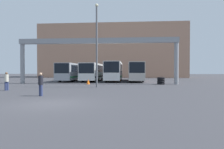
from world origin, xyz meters
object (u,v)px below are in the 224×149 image
(bus_slot_0, at_px, (71,71))
(pedestrian_near_left, at_px, (41,84))
(pedestrian_mid_left, at_px, (7,81))
(traffic_cone, at_px, (88,82))
(bus_slot_2, at_px, (114,70))
(bus_slot_1, at_px, (93,71))
(lamp_post, at_px, (97,42))
(bus_slot_3, at_px, (135,71))
(tire_stack, at_px, (161,81))

(bus_slot_0, height_order, pedestrian_near_left, bus_slot_0)
(bus_slot_0, bearing_deg, pedestrian_mid_left, -94.63)
(pedestrian_mid_left, distance_m, traffic_cone, 10.79)
(bus_slot_2, xyz_separation_m, pedestrian_mid_left, (-8.91, -17.53, -1.00))
(pedestrian_mid_left, height_order, traffic_cone, pedestrian_mid_left)
(pedestrian_mid_left, bearing_deg, bus_slot_0, 41.04)
(bus_slot_2, height_order, pedestrian_near_left, bus_slot_2)
(bus_slot_0, height_order, bus_slot_1, bus_slot_0)
(bus_slot_1, height_order, lamp_post, lamp_post)
(bus_slot_3, distance_m, pedestrian_mid_left, 21.86)
(bus_slot_0, bearing_deg, bus_slot_2, 5.22)
(bus_slot_0, height_order, lamp_post, lamp_post)
(bus_slot_0, height_order, traffic_cone, bus_slot_0)
(pedestrian_near_left, bearing_deg, bus_slot_0, -43.10)
(pedestrian_mid_left, bearing_deg, lamp_post, -16.37)
(pedestrian_mid_left, relative_size, pedestrian_near_left, 1.01)
(traffic_cone, bearing_deg, lamp_post, -67.97)
(pedestrian_near_left, relative_size, lamp_post, 0.18)
(traffic_cone, xyz_separation_m, tire_stack, (9.85, 0.57, 0.12))
(bus_slot_3, distance_m, pedestrian_near_left, 22.83)
(bus_slot_0, bearing_deg, bus_slot_1, 13.00)
(bus_slot_3, distance_m, traffic_cone, 11.18)
(lamp_post, bearing_deg, tire_stack, 34.06)
(traffic_cone, bearing_deg, tire_stack, 3.29)
(bus_slot_2, bearing_deg, bus_slot_1, 177.25)
(traffic_cone, height_order, lamp_post, lamp_post)
(lamp_post, bearing_deg, bus_slot_3, 70.60)
(bus_slot_0, bearing_deg, traffic_cone, -59.73)
(bus_slot_0, distance_m, bus_slot_3, 11.35)
(bus_slot_3, relative_size, pedestrian_mid_left, 7.22)
(bus_slot_1, relative_size, bus_slot_3, 0.99)
(tire_stack, relative_size, lamp_post, 0.11)
(bus_slot_2, height_order, traffic_cone, bus_slot_2)
(bus_slot_2, xyz_separation_m, tire_stack, (6.90, -7.99, -1.44))
(bus_slot_0, bearing_deg, pedestrian_near_left, -80.00)
(bus_slot_2, bearing_deg, bus_slot_3, 3.75)
(pedestrian_mid_left, distance_m, pedestrian_near_left, 6.20)
(bus_slot_1, bearing_deg, traffic_cone, -84.64)
(tire_stack, bearing_deg, pedestrian_mid_left, -148.89)
(pedestrian_near_left, bearing_deg, pedestrian_mid_left, 0.35)
(bus_slot_2, bearing_deg, bus_slot_0, -174.78)
(bus_slot_1, height_order, pedestrian_mid_left, bus_slot_1)
(lamp_post, bearing_deg, traffic_cone, 112.03)
(pedestrian_mid_left, bearing_deg, bus_slot_3, 10.18)
(pedestrian_mid_left, xyz_separation_m, traffic_cone, (5.96, 8.97, -0.56))
(bus_slot_1, bearing_deg, bus_slot_0, -167.00)
(bus_slot_2, bearing_deg, lamp_post, -94.35)
(traffic_cone, bearing_deg, bus_slot_1, 95.36)
(pedestrian_near_left, xyz_separation_m, tire_stack, (10.82, 13.24, -0.43))
(bus_slot_2, xyz_separation_m, pedestrian_near_left, (-3.92, -21.23, -1.01))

